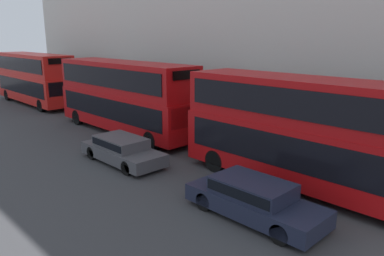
# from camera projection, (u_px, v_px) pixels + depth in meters

# --- Properties ---
(bus_leading) EXTENTS (2.59, 11.01, 4.35)m
(bus_leading) POSITION_uv_depth(u_px,v_px,m) (313.00, 131.00, 14.13)
(bus_leading) COLOR #B20C0F
(bus_leading) RESTS_ON ground
(bus_second_in_queue) EXTENTS (2.59, 11.27, 4.37)m
(bus_second_in_queue) POSITION_uv_depth(u_px,v_px,m) (124.00, 94.00, 22.89)
(bus_second_in_queue) COLOR #B20C0F
(bus_second_in_queue) RESTS_ON ground
(bus_third_in_queue) EXTENTS (2.59, 10.79, 4.38)m
(bus_third_in_queue) POSITION_uv_depth(u_px,v_px,m) (34.00, 77.00, 32.54)
(bus_third_in_queue) COLOR red
(bus_third_in_queue) RESTS_ON ground
(car_dark_sedan) EXTENTS (1.83, 4.76, 1.29)m
(car_dark_sedan) POSITION_uv_depth(u_px,v_px,m) (254.00, 198.00, 12.34)
(car_dark_sedan) COLOR #1E2338
(car_dark_sedan) RESTS_ON ground
(car_hatchback) EXTENTS (1.81, 4.67, 1.24)m
(car_hatchback) POSITION_uv_depth(u_px,v_px,m) (122.00, 149.00, 17.71)
(car_hatchback) COLOR #47474C
(car_hatchback) RESTS_ON ground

